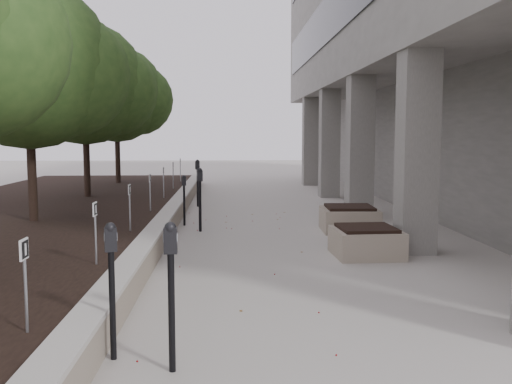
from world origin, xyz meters
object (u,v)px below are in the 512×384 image
object	(u,v)px
crabapple_tree_3	(29,101)
parking_meter_5	(198,183)
parking_meter_1	(112,292)
parking_meter_4	(184,200)
crabapple_tree_5	(117,115)
parking_meter_2	(171,297)
planter_front	(366,241)
crabapple_tree_4	(85,110)
planter_back	(349,218)
parking_meter_3	(200,200)

from	to	relation	value
crabapple_tree_3	parking_meter_5	size ratio (longest dim) A/B	3.53
parking_meter_1	parking_meter_5	xyz separation A→B (m)	(0.20, 12.65, 0.03)
parking_meter_1	parking_meter_4	xyz separation A→B (m)	(0.06, 8.82, -0.08)
parking_meter_4	parking_meter_5	bearing A→B (deg)	85.30
parking_meter_5	crabapple_tree_5	bearing A→B (deg)	140.97
parking_meter_4	parking_meter_1	bearing A→B (deg)	-93.04
parking_meter_2	planter_front	size ratio (longest dim) A/B	1.22
crabapple_tree_4	parking_meter_2	xyz separation A→B (m)	(3.91, -12.58, -2.35)
crabapple_tree_5	planter_back	size ratio (longest dim) A/B	4.09
parking_meter_3	parking_meter_5	world-z (taller)	parking_meter_3
planter_front	planter_back	bearing A→B (deg)	84.72
parking_meter_2	planter_back	distance (m)	8.90
crabapple_tree_4	crabapple_tree_3	bearing A→B (deg)	-90.00
parking_meter_3	parking_meter_5	size ratio (longest dim) A/B	1.01
parking_meter_2	parking_meter_3	size ratio (longest dim) A/B	0.98
crabapple_tree_5	parking_meter_3	bearing A→B (deg)	-68.02
parking_meter_2	planter_front	bearing A→B (deg)	58.23
planter_front	crabapple_tree_5	bearing A→B (deg)	120.22
crabapple_tree_3	parking_meter_4	size ratio (longest dim) A/B	4.13
parking_meter_5	planter_front	bearing A→B (deg)	-50.17
parking_meter_4	parking_meter_5	xyz separation A→B (m)	(0.14, 3.83, 0.11)
parking_meter_5	planter_front	size ratio (longest dim) A/B	1.23
planter_back	crabapple_tree_3	bearing A→B (deg)	-175.53
parking_meter_1	planter_front	bearing A→B (deg)	36.89
crabapple_tree_3	crabapple_tree_4	bearing A→B (deg)	90.00
crabapple_tree_4	planter_back	distance (m)	9.08
crabapple_tree_5	parking_meter_2	xyz separation A→B (m)	(3.91, -17.58, -2.35)
crabapple_tree_5	parking_meter_5	bearing A→B (deg)	-53.12
parking_meter_2	parking_meter_4	world-z (taller)	parking_meter_2
parking_meter_4	planter_front	distance (m)	5.46
parking_meter_5	planter_back	bearing A→B (deg)	-36.46
planter_front	parking_meter_4	bearing A→B (deg)	134.85
parking_meter_2	parking_meter_5	xyz separation A→B (m)	(-0.46, 12.99, 0.00)
planter_back	parking_meter_5	bearing A→B (deg)	129.45
parking_meter_2	planter_front	world-z (taller)	parking_meter_2
planter_back	parking_meter_2	bearing A→B (deg)	-113.27
crabapple_tree_3	planter_back	xyz separation A→B (m)	(7.42, 0.58, -2.81)
parking_meter_1	crabapple_tree_5	bearing A→B (deg)	85.76
crabapple_tree_5	parking_meter_3	xyz separation A→B (m)	(3.77, -9.33, -2.34)
crabapple_tree_3	parking_meter_2	world-z (taller)	crabapple_tree_3
parking_meter_2	parking_meter_3	distance (m)	8.25
planter_back	parking_meter_3	bearing A→B (deg)	178.60
parking_meter_5	parking_meter_4	bearing A→B (deg)	-77.95
parking_meter_4	planter_back	bearing A→B (deg)	-16.35
planter_back	parking_meter_1	bearing A→B (deg)	-118.05
planter_front	planter_back	size ratio (longest dim) A/B	0.94
parking_meter_1	parking_meter_2	bearing A→B (deg)	-42.40
parking_meter_1	planter_front	world-z (taller)	parking_meter_1
crabapple_tree_3	parking_meter_2	xyz separation A→B (m)	(3.91, -7.58, -2.35)
crabapple_tree_4	planter_front	world-z (taller)	crabapple_tree_4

